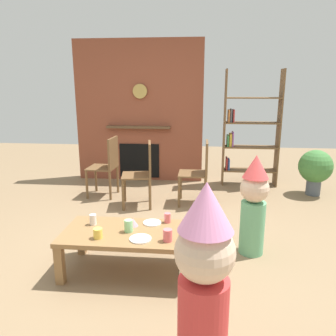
{
  "coord_description": "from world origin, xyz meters",
  "views": [
    {
      "loc": [
        0.48,
        -3.09,
        1.63
      ],
      "look_at": [
        0.15,
        0.4,
        0.76
      ],
      "focal_mm": 35.05,
      "sensor_mm": 36.0,
      "label": 1
    }
  ],
  "objects_px": {
    "dining_chair_right": "(200,169)",
    "dining_chair_middle": "(143,170)",
    "paper_cup_far_right": "(93,220)",
    "child_with_cone_hat": "(204,281)",
    "paper_cup_center": "(167,218)",
    "paper_plate_front": "(152,223)",
    "paper_cup_near_left": "(98,233)",
    "coffee_table": "(130,237)",
    "bookshelf": "(247,133)",
    "dining_chair_left": "(108,163)",
    "potted_plant_tall": "(315,168)",
    "child_in_pink": "(254,203)",
    "paper_cup_far_left": "(129,226)",
    "paper_cup_near_right": "(168,235)",
    "paper_plate_rear": "(140,239)",
    "birthday_cake_slice": "(133,222)"
  },
  "relations": [
    {
      "from": "child_in_pink",
      "to": "child_with_cone_hat",
      "type": "bearing_deg",
      "value": 50.53
    },
    {
      "from": "paper_cup_center",
      "to": "paper_cup_far_right",
      "type": "xyz_separation_m",
      "value": [
        -0.68,
        -0.11,
        0.0
      ]
    },
    {
      "from": "paper_plate_front",
      "to": "dining_chair_right",
      "type": "distance_m",
      "value": 1.69
    },
    {
      "from": "bookshelf",
      "to": "dining_chair_right",
      "type": "relative_size",
      "value": 2.11
    },
    {
      "from": "dining_chair_middle",
      "to": "paper_cup_near_left",
      "type": "bearing_deg",
      "value": 78.26
    },
    {
      "from": "paper_cup_near_left",
      "to": "child_with_cone_hat",
      "type": "relative_size",
      "value": 0.07
    },
    {
      "from": "paper_cup_near_left",
      "to": "birthday_cake_slice",
      "type": "bearing_deg",
      "value": 48.46
    },
    {
      "from": "birthday_cake_slice",
      "to": "dining_chair_left",
      "type": "height_order",
      "value": "dining_chair_left"
    },
    {
      "from": "paper_cup_far_right",
      "to": "potted_plant_tall",
      "type": "bearing_deg",
      "value": 39.81
    },
    {
      "from": "dining_chair_middle",
      "to": "paper_cup_far_left",
      "type": "bearing_deg",
      "value": 85.95
    },
    {
      "from": "coffee_table",
      "to": "paper_cup_center",
      "type": "relative_size",
      "value": 12.88
    },
    {
      "from": "paper_plate_rear",
      "to": "dining_chair_left",
      "type": "relative_size",
      "value": 0.21
    },
    {
      "from": "paper_cup_far_left",
      "to": "dining_chair_middle",
      "type": "xyz_separation_m",
      "value": [
        -0.15,
        1.67,
        0.07
      ]
    },
    {
      "from": "dining_chair_left",
      "to": "paper_plate_rear",
      "type": "bearing_deg",
      "value": 115.89
    },
    {
      "from": "dining_chair_left",
      "to": "dining_chair_right",
      "type": "xyz_separation_m",
      "value": [
        1.37,
        -0.22,
        0.0
      ]
    },
    {
      "from": "dining_chair_right",
      "to": "dining_chair_middle",
      "type": "bearing_deg",
      "value": 11.74
    },
    {
      "from": "bookshelf",
      "to": "paper_cup_center",
      "type": "relative_size",
      "value": 20.63
    },
    {
      "from": "paper_cup_center",
      "to": "paper_cup_far_right",
      "type": "relative_size",
      "value": 0.94
    },
    {
      "from": "paper_plate_rear",
      "to": "dining_chair_left",
      "type": "height_order",
      "value": "dining_chair_left"
    },
    {
      "from": "potted_plant_tall",
      "to": "dining_chair_left",
      "type": "bearing_deg",
      "value": -173.55
    },
    {
      "from": "bookshelf",
      "to": "paper_cup_near_right",
      "type": "height_order",
      "value": "bookshelf"
    },
    {
      "from": "paper_cup_near_right",
      "to": "potted_plant_tall",
      "type": "bearing_deg",
      "value": 51.67
    },
    {
      "from": "dining_chair_right",
      "to": "paper_cup_far_right",
      "type": "bearing_deg",
      "value": 60.72
    },
    {
      "from": "paper_cup_far_right",
      "to": "child_with_cone_hat",
      "type": "height_order",
      "value": "child_with_cone_hat"
    },
    {
      "from": "paper_cup_center",
      "to": "dining_chair_left",
      "type": "xyz_separation_m",
      "value": [
        -1.08,
        1.81,
        0.08
      ]
    },
    {
      "from": "coffee_table",
      "to": "paper_plate_front",
      "type": "distance_m",
      "value": 0.26
    },
    {
      "from": "paper_cup_far_right",
      "to": "dining_chair_right",
      "type": "relative_size",
      "value": 0.11
    },
    {
      "from": "coffee_table",
      "to": "birthday_cake_slice",
      "type": "xyz_separation_m",
      "value": [
        0.01,
        0.12,
        0.09
      ]
    },
    {
      "from": "paper_cup_far_right",
      "to": "potted_plant_tall",
      "type": "relative_size",
      "value": 0.14
    },
    {
      "from": "bookshelf",
      "to": "potted_plant_tall",
      "type": "xyz_separation_m",
      "value": [
        0.98,
        -0.46,
        -0.47
      ]
    },
    {
      "from": "paper_cup_near_right",
      "to": "child_with_cone_hat",
      "type": "xyz_separation_m",
      "value": [
        0.28,
        -0.92,
        0.18
      ]
    },
    {
      "from": "paper_plate_front",
      "to": "dining_chair_left",
      "type": "height_order",
      "value": "dining_chair_left"
    },
    {
      "from": "paper_cup_near_right",
      "to": "paper_cup_center",
      "type": "xyz_separation_m",
      "value": [
        -0.04,
        0.38,
        -0.01
      ]
    },
    {
      "from": "dining_chair_middle",
      "to": "bookshelf",
      "type": "bearing_deg",
      "value": -151.83
    },
    {
      "from": "paper_cup_center",
      "to": "paper_cup_far_left",
      "type": "bearing_deg",
      "value": -143.98
    },
    {
      "from": "paper_cup_near_left",
      "to": "paper_cup_center",
      "type": "height_order",
      "value": "paper_cup_center"
    },
    {
      "from": "coffee_table",
      "to": "paper_cup_near_right",
      "type": "relative_size",
      "value": 11.48
    },
    {
      "from": "coffee_table",
      "to": "paper_cup_far_left",
      "type": "relative_size",
      "value": 10.85
    },
    {
      "from": "paper_cup_far_left",
      "to": "dining_chair_right",
      "type": "relative_size",
      "value": 0.12
    },
    {
      "from": "paper_cup_near_left",
      "to": "dining_chair_left",
      "type": "xyz_separation_m",
      "value": [
        -0.53,
        2.19,
        0.08
      ]
    },
    {
      "from": "paper_cup_far_left",
      "to": "child_in_pink",
      "type": "height_order",
      "value": "child_in_pink"
    },
    {
      "from": "potted_plant_tall",
      "to": "bookshelf",
      "type": "bearing_deg",
      "value": 154.7
    },
    {
      "from": "paper_cup_near_left",
      "to": "coffee_table",
      "type": "bearing_deg",
      "value": 33.51
    },
    {
      "from": "paper_cup_near_right",
      "to": "paper_cup_far_left",
      "type": "distance_m",
      "value": 0.39
    },
    {
      "from": "paper_cup_center",
      "to": "paper_plate_front",
      "type": "relative_size",
      "value": 0.54
    },
    {
      "from": "coffee_table",
      "to": "child_in_pink",
      "type": "xyz_separation_m",
      "value": [
        1.14,
        0.44,
        0.2
      ]
    },
    {
      "from": "paper_cup_center",
      "to": "birthday_cake_slice",
      "type": "distance_m",
      "value": 0.33
    },
    {
      "from": "paper_cup_center",
      "to": "child_in_pink",
      "type": "relative_size",
      "value": 0.09
    },
    {
      "from": "coffee_table",
      "to": "child_in_pink",
      "type": "relative_size",
      "value": 1.18
    },
    {
      "from": "paper_cup_center",
      "to": "child_with_cone_hat",
      "type": "distance_m",
      "value": 1.35
    }
  ]
}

